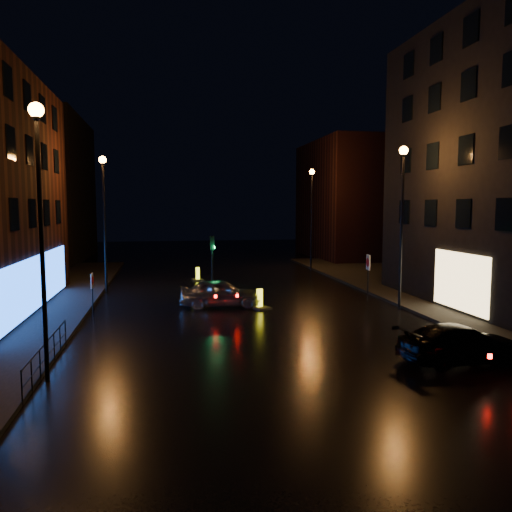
# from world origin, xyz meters

# --- Properties ---
(ground) EXTENTS (120.00, 120.00, 0.00)m
(ground) POSITION_xyz_m (0.00, 0.00, 0.00)
(ground) COLOR black
(ground) RESTS_ON ground
(pavement_right) EXTENTS (12.00, 44.00, 0.15)m
(pavement_right) POSITION_xyz_m (14.00, 8.00, 0.07)
(pavement_right) COLOR black
(pavement_right) RESTS_ON ground
(building_far_left) EXTENTS (8.00, 16.00, 14.00)m
(building_far_left) POSITION_xyz_m (-16.00, 35.00, 7.00)
(building_far_left) COLOR black
(building_far_left) RESTS_ON ground
(building_far_right) EXTENTS (8.00, 14.00, 12.00)m
(building_far_right) POSITION_xyz_m (15.00, 32.00, 6.00)
(building_far_right) COLOR black
(building_far_right) RESTS_ON ground
(street_lamp_lnear) EXTENTS (0.44, 0.44, 8.37)m
(street_lamp_lnear) POSITION_xyz_m (-7.80, -2.00, 5.56)
(street_lamp_lnear) COLOR black
(street_lamp_lnear) RESTS_ON ground
(street_lamp_lfar) EXTENTS (0.44, 0.44, 8.37)m
(street_lamp_lfar) POSITION_xyz_m (-7.80, 14.00, 5.56)
(street_lamp_lfar) COLOR black
(street_lamp_lfar) RESTS_ON ground
(street_lamp_rnear) EXTENTS (0.44, 0.44, 8.37)m
(street_lamp_rnear) POSITION_xyz_m (7.80, 6.00, 5.56)
(street_lamp_rnear) COLOR black
(street_lamp_rnear) RESTS_ON ground
(street_lamp_rfar) EXTENTS (0.44, 0.44, 8.37)m
(street_lamp_rfar) POSITION_xyz_m (7.80, 22.00, 5.56)
(street_lamp_rfar) COLOR black
(street_lamp_rfar) RESTS_ON ground
(traffic_signal) EXTENTS (1.40, 2.40, 3.45)m
(traffic_signal) POSITION_xyz_m (-1.20, 14.00, 0.50)
(traffic_signal) COLOR black
(traffic_signal) RESTS_ON ground
(guard_railing) EXTENTS (0.05, 6.04, 1.00)m
(guard_railing) POSITION_xyz_m (-8.00, -1.00, 0.74)
(guard_railing) COLOR black
(guard_railing) RESTS_ON ground
(silver_hatchback) EXTENTS (4.47, 2.15, 1.47)m
(silver_hatchback) POSITION_xyz_m (-1.30, 8.29, 0.74)
(silver_hatchback) COLOR #9B9EA2
(silver_hatchback) RESTS_ON ground
(dark_sedan) EXTENTS (4.64, 2.37, 1.29)m
(dark_sedan) POSITION_xyz_m (5.79, -2.55, 0.64)
(dark_sedan) COLOR black
(dark_sedan) RESTS_ON ground
(bollard_near) EXTENTS (1.20, 1.40, 1.03)m
(bollard_near) POSITION_xyz_m (0.67, 7.48, 0.23)
(bollard_near) COLOR black
(bollard_near) RESTS_ON ground
(bollard_far) EXTENTS (0.86, 1.17, 0.95)m
(bollard_far) POSITION_xyz_m (-1.88, 18.05, 0.21)
(bollard_far) COLOR black
(bollard_far) RESTS_ON ground
(road_sign_left) EXTENTS (0.09, 0.53, 2.18)m
(road_sign_left) POSITION_xyz_m (-7.60, 6.62, 1.64)
(road_sign_left) COLOR black
(road_sign_left) RESTS_ON ground
(road_sign_right) EXTENTS (0.14, 0.63, 2.62)m
(road_sign_right) POSITION_xyz_m (7.12, 8.54, 1.96)
(road_sign_right) COLOR black
(road_sign_right) RESTS_ON ground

